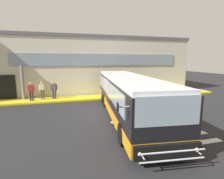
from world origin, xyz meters
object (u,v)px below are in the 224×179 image
at_px(passenger_by_doorway, 42,89).
at_px(entry_support_column, 23,82).
at_px(passenger_at_curb_edge, 54,89).
at_px(bus_main_foreground, 127,96).
at_px(passenger_near_column, 31,91).

bearing_deg(passenger_by_doorway, entry_support_column, 170.37).
distance_m(passenger_by_doorway, passenger_at_curb_edge, 1.10).
relative_size(bus_main_foreground, passenger_near_column, 7.43).
relative_size(bus_main_foreground, passenger_at_curb_edge, 7.43).
xyz_separation_m(bus_main_foreground, passenger_by_doorway, (-6.02, 6.47, -0.26)).
height_order(passenger_by_doorway, passenger_at_curb_edge, same).
bearing_deg(passenger_near_column, passenger_by_doorway, 36.68).
xyz_separation_m(passenger_near_column, passenger_at_curb_edge, (1.92, 0.38, 0.03)).
distance_m(passenger_near_column, passenger_at_curb_edge, 1.96).
distance_m(entry_support_column, bus_main_foreground, 10.23).
distance_m(entry_support_column, passenger_near_column, 1.38).
bearing_deg(bus_main_foreground, entry_support_column, 138.67).
distance_m(entry_support_column, passenger_by_doorway, 1.80).
relative_size(passenger_by_doorway, passenger_at_curb_edge, 1.00).
xyz_separation_m(passenger_near_column, passenger_by_doorway, (0.86, 0.64, 0.00)).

